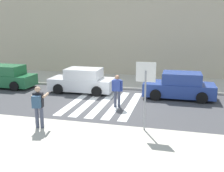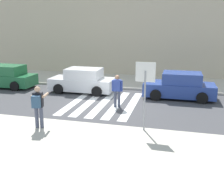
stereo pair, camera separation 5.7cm
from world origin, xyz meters
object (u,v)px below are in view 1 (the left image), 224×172
(stop_sign, at_px, (146,81))
(parked_car_white, at_px, (82,81))
(pedestrian_crossing, at_px, (117,89))
(parked_car_green, at_px, (6,77))
(parked_car_blue, at_px, (179,86))
(photographer_with_backpack, at_px, (38,104))

(stop_sign, relative_size, parked_car_white, 0.66)
(pedestrian_crossing, xyz_separation_m, parked_car_green, (-8.59, 2.63, -0.25))
(pedestrian_crossing, distance_m, parked_car_blue, 4.13)
(parked_car_white, bearing_deg, pedestrian_crossing, -42.10)
(photographer_with_backpack, distance_m, parked_car_green, 9.06)
(photographer_with_backpack, xyz_separation_m, pedestrian_crossing, (2.34, 3.92, -0.19))
(parked_car_blue, bearing_deg, pedestrian_crossing, -140.34)
(parked_car_green, bearing_deg, parked_car_white, 0.00)
(parked_car_white, xyz_separation_m, parked_car_blue, (6.08, -0.00, 0.00))
(parked_car_white, height_order, parked_car_blue, same)
(stop_sign, distance_m, parked_car_blue, 6.04)
(pedestrian_crossing, xyz_separation_m, parked_car_white, (-2.91, 2.63, -0.25))
(parked_car_green, bearing_deg, stop_sign, -28.77)
(stop_sign, distance_m, photographer_with_backpack, 4.36)
(stop_sign, bearing_deg, photographer_with_backpack, -168.68)
(parked_car_green, relative_size, parked_car_blue, 1.00)
(stop_sign, relative_size, parked_car_green, 0.66)
(parked_car_green, xyz_separation_m, parked_car_blue, (11.76, 0.00, 0.00))
(photographer_with_backpack, bearing_deg, stop_sign, 11.32)
(stop_sign, height_order, parked_car_white, stop_sign)
(pedestrian_crossing, relative_size, parked_car_green, 0.42)
(stop_sign, distance_m, parked_car_green, 11.97)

